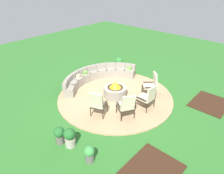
# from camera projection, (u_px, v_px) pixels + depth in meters

# --- Properties ---
(ground_plane) EXTENTS (24.00, 24.00, 0.00)m
(ground_plane) POSITION_uv_depth(u_px,v_px,m) (115.00, 97.00, 9.46)
(ground_plane) COLOR #2D6B28
(patio_circle) EXTENTS (5.22, 5.22, 0.06)m
(patio_circle) POSITION_uv_depth(u_px,v_px,m) (115.00, 96.00, 9.44)
(patio_circle) COLOR tan
(patio_circle) RESTS_ON ground_plane
(mulch_bed_left) EXTENTS (1.67, 1.40, 0.04)m
(mulch_bed_left) POSITION_uv_depth(u_px,v_px,m) (152.00, 171.00, 5.91)
(mulch_bed_left) COLOR #382114
(mulch_bed_left) RESTS_ON ground_plane
(mulch_bed_right) EXTENTS (1.67, 1.40, 0.04)m
(mulch_bed_right) POSITION_uv_depth(u_px,v_px,m) (210.00, 103.00, 8.96)
(mulch_bed_right) COLOR #382114
(mulch_bed_right) RESTS_ON ground_plane
(fire_pit) EXTENTS (1.06, 1.06, 0.73)m
(fire_pit) POSITION_uv_depth(u_px,v_px,m) (115.00, 90.00, 9.29)
(fire_pit) COLOR gray
(fire_pit) RESTS_ON patio_circle
(curved_stone_bench) EXTENTS (4.00, 1.94, 0.71)m
(curved_stone_bench) POSITION_uv_depth(u_px,v_px,m) (96.00, 76.00, 10.56)
(curved_stone_bench) COLOR gray
(curved_stone_bench) RESTS_ON patio_circle
(lounge_chair_front_left) EXTENTS (0.73, 0.73, 1.13)m
(lounge_chair_front_left) POSITION_uv_depth(u_px,v_px,m) (98.00, 103.00, 7.87)
(lounge_chair_front_left) COLOR #2D2319
(lounge_chair_front_left) RESTS_ON patio_circle
(lounge_chair_front_right) EXTENTS (0.80, 0.83, 1.08)m
(lounge_chair_front_right) POSITION_uv_depth(u_px,v_px,m) (126.00, 105.00, 7.79)
(lounge_chair_front_right) COLOR #2D2319
(lounge_chair_front_right) RESTS_ON patio_circle
(lounge_chair_back_left) EXTENTS (0.61, 0.58, 1.06)m
(lounge_chair_back_left) POSITION_uv_depth(u_px,v_px,m) (147.00, 97.00, 8.30)
(lounge_chair_back_left) COLOR #2D2319
(lounge_chair_back_left) RESTS_ON patio_circle
(lounge_chair_back_right) EXTENTS (0.80, 0.83, 1.15)m
(lounge_chair_back_right) POSITION_uv_depth(u_px,v_px,m) (152.00, 84.00, 9.20)
(lounge_chair_back_right) COLOR #2D2319
(lounge_chair_back_right) RESTS_ON patio_circle
(potted_plant_0) EXTENTS (0.47, 0.47, 0.73)m
(potted_plant_0) POSITION_uv_depth(u_px,v_px,m) (119.00, 63.00, 11.99)
(potted_plant_0) COLOR brown
(potted_plant_0) RESTS_ON ground_plane
(potted_plant_1) EXTENTS (0.36, 0.36, 0.63)m
(potted_plant_1) POSITION_uv_depth(u_px,v_px,m) (59.00, 134.00, 6.76)
(potted_plant_1) COLOR #605B56
(potted_plant_1) RESTS_ON ground_plane
(potted_plant_2) EXTENTS (0.39, 0.39, 0.69)m
(potted_plant_2) POSITION_uv_depth(u_px,v_px,m) (70.00, 137.00, 6.63)
(potted_plant_2) COLOR #A89E8E
(potted_plant_2) RESTS_ON ground_plane
(potted_plant_3) EXTENTS (0.33, 0.33, 0.56)m
(potted_plant_3) POSITION_uv_depth(u_px,v_px,m) (89.00, 153.00, 6.11)
(potted_plant_3) COLOR #605B56
(potted_plant_3) RESTS_ON ground_plane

